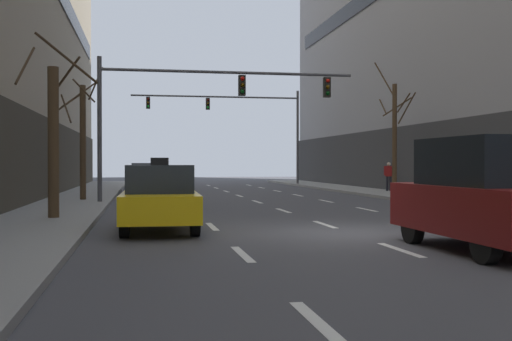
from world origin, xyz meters
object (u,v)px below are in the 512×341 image
at_px(taxi_driving_0, 160,198).
at_px(street_tree_2, 82,137).
at_px(street_tree_0, 395,134).
at_px(street_tree_3, 53,137).
at_px(traffic_signal_0, 197,98).
at_px(car_driving_2, 147,178).
at_px(pedestrian_0, 389,174).
at_px(car_driving_1, 485,195).
at_px(traffic_signal_1, 241,115).

height_order(taxi_driving_0, street_tree_2, street_tree_2).
distance_m(street_tree_0, street_tree_3, 18.02).
xyz_separation_m(taxi_driving_0, traffic_signal_0, (1.79, 9.96, 3.50)).
distance_m(car_driving_2, pedestrian_0, 13.55).
bearing_deg(taxi_driving_0, car_driving_1, -38.45).
bearing_deg(street_tree_0, street_tree_2, -172.99).
distance_m(taxi_driving_0, car_driving_2, 20.68).
bearing_deg(car_driving_1, traffic_signal_0, 105.64).
bearing_deg(traffic_signal_1, traffic_signal_0, -103.92).
relative_size(traffic_signal_0, street_tree_3, 2.12).
relative_size(taxi_driving_0, car_driving_1, 0.98).
relative_size(traffic_signal_1, street_tree_0, 1.89).
relative_size(traffic_signal_0, street_tree_0, 1.61).
distance_m(taxi_driving_0, traffic_signal_1, 30.55).
distance_m(car_driving_1, street_tree_2, 18.53).
height_order(car_driving_2, pedestrian_0, pedestrian_0).
xyz_separation_m(traffic_signal_1, pedestrian_0, (6.20, -12.69, -4.09)).
xyz_separation_m(car_driving_2, street_tree_0, (11.85, -7.33, 2.27)).
height_order(traffic_signal_1, street_tree_3, traffic_signal_1).
height_order(car_driving_2, street_tree_3, street_tree_3).
xyz_separation_m(car_driving_2, pedestrian_0, (12.98, -3.87, 0.22)).
distance_m(traffic_signal_1, pedestrian_0, 14.70).
distance_m(car_driving_1, street_tree_3, 11.54).
distance_m(car_driving_2, traffic_signal_1, 11.93).
relative_size(traffic_signal_1, street_tree_3, 2.48).
bearing_deg(taxi_driving_0, traffic_signal_1, 77.33).
xyz_separation_m(car_driving_2, street_tree_3, (-2.71, -17.93, 1.56)).
xyz_separation_m(street_tree_0, street_tree_2, (-14.58, -1.79, -0.33)).
bearing_deg(car_driving_1, pedestrian_0, 72.08).
distance_m(traffic_signal_0, street_tree_2, 5.16).
bearing_deg(traffic_signal_0, pedestrian_0, 31.83).
height_order(street_tree_0, pedestrian_0, street_tree_0).
distance_m(car_driving_2, traffic_signal_0, 11.44).
bearing_deg(pedestrian_0, car_driving_1, -107.92).
bearing_deg(car_driving_2, street_tree_3, -98.58).
relative_size(car_driving_1, traffic_signal_1, 0.36).
xyz_separation_m(street_tree_3, pedestrian_0, (15.69, 14.07, -1.34)).
xyz_separation_m(street_tree_0, pedestrian_0, (1.13, 3.46, -2.05)).
height_order(street_tree_0, street_tree_2, street_tree_0).
distance_m(taxi_driving_0, street_tree_0, 17.91).
xyz_separation_m(traffic_signal_0, traffic_signal_1, (4.84, 19.54, 0.83)).
bearing_deg(taxi_driving_0, car_driving_2, 90.41).
bearing_deg(traffic_signal_0, taxi_driving_0, -100.17).
height_order(car_driving_1, street_tree_0, street_tree_0).
relative_size(traffic_signal_1, pedestrian_0, 7.81).
bearing_deg(street_tree_0, street_tree_3, -143.92).
distance_m(car_driving_1, car_driving_2, 26.06).
height_order(taxi_driving_0, pedestrian_0, taxi_driving_0).
distance_m(street_tree_3, pedestrian_0, 21.11).
bearing_deg(taxi_driving_0, street_tree_0, 48.78).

